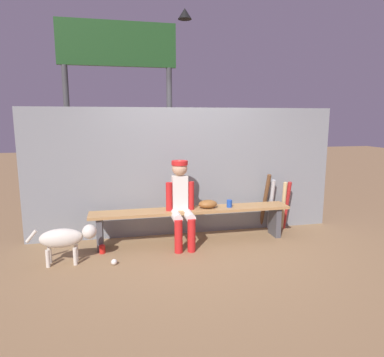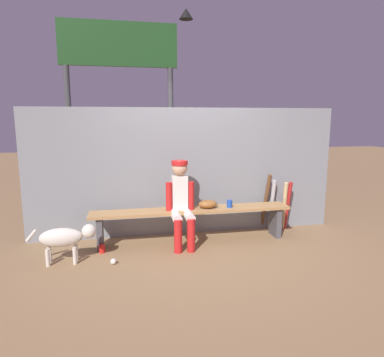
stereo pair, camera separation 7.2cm
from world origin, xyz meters
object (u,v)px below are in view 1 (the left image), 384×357
Objects in this scene: bat_aluminum_red at (287,205)px; cup_on_bench at (229,204)px; bat_aluminum_silver at (271,204)px; bat_wood_natural at (283,206)px; cup_on_ground at (102,249)px; player_seated at (181,200)px; baseball at (114,262)px; baseball_glove at (208,204)px; dog at (66,238)px; scoreboard at (122,73)px; bat_wood_dark at (265,201)px; dugout_bench at (192,216)px.

cup_on_bench is at bearing -166.20° from bat_aluminum_red.
bat_aluminum_silver reaches higher than bat_wood_natural.
bat_aluminum_silver reaches higher than cup_on_ground.
player_seated reaches higher than baseball.
dog is at bearing -167.11° from baseball_glove.
bat_wood_natural reaches higher than dog.
scoreboard is (-1.47, 1.54, 2.02)m from cup_on_bench.
cup_on_ground is at bearing -175.01° from cup_on_bench.
baseball is (-2.75, -0.84, -0.36)m from bat_aluminum_red.
bat_aluminum_red is (0.34, -0.09, -0.06)m from bat_wood_dark.
dog is (-2.26, -0.42, -0.22)m from cup_on_bench.
player_seated is 1.46× the size of bat_aluminum_silver.
player_seated is at bearing -164.80° from bat_aluminum_silver.
dugout_bench is 1.58m from bat_wood_natural.
baseball is at bearing -95.99° from scoreboard.
bat_wood_natural is 2.90m from cup_on_ground.
bat_wood_dark is 1.17× the size of bat_aluminum_red.
bat_wood_dark reaches higher than cup_on_ground.
bat_aluminum_silver is (1.39, 0.31, 0.02)m from dugout_bench.
dog is at bearing -148.31° from cup_on_ground.
dugout_bench is at bearing -167.40° from bat_aluminum_silver.
bat_wood_natural is at bearing 8.21° from dugout_bench.
bat_aluminum_red is (0.24, -0.07, -0.02)m from bat_aluminum_silver.
baseball is at bearing -161.07° from cup_on_bench.
cup_on_ground is 1.92m from cup_on_bench.
dog is (-0.57, 0.16, 0.30)m from baseball.
bat_wood_dark is 1.13× the size of bat_aluminum_silver.
baseball is at bearing -163.02° from bat_aluminum_red.
cup_on_ground is at bearing -169.46° from bat_aluminum_silver.
bat_aluminum_red is (1.39, 0.24, -0.16)m from baseball_glove.
dugout_bench reaches higher than dog.
dog is at bearing 164.28° from baseball.
baseball_glove is at bearing -170.35° from bat_aluminum_red.
scoreboard reaches higher than dog.
cup_on_ground is 0.13× the size of dog.
scoreboard is (-2.53, 1.28, 2.17)m from bat_aluminum_red.
player_seated is 1.54m from bat_wood_dark.
scoreboard is (0.38, 1.70, 2.52)m from cup_on_ground.
baseball is 3.32m from scoreboard.
bat_wood_natural is at bearing 14.06° from cup_on_bench.
scoreboard reaches higher than bat_wood_natural.
dugout_bench is at bearing 14.62° from dog.
bat_aluminum_silver is 0.20m from bat_wood_natural.
bat_wood_natural is (0.28, -0.10, -0.06)m from bat_wood_dark.
bat_aluminum_silver is at bearing -27.75° from scoreboard.
bat_wood_dark is at bearing -28.60° from scoreboard.
cup_on_bench is at bearing 18.93° from baseball.
player_seated is 1.26m from cup_on_ground.
baseball_glove reaches higher than dugout_bench.
baseball_glove is (0.42, 0.12, -0.11)m from player_seated.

